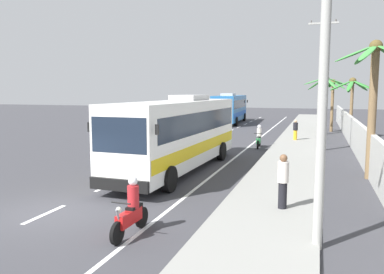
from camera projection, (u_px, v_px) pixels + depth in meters
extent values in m
plane|color=#3A3A3F|center=(50.00, 212.00, 12.59)|extent=(160.00, 160.00, 0.00)
cube|color=gray|center=(287.00, 166.00, 19.89)|extent=(3.20, 90.00, 0.14)
cube|color=white|center=(45.00, 214.00, 12.35)|extent=(0.16, 2.00, 0.01)
cube|color=white|center=(108.00, 186.00, 16.07)|extent=(0.16, 2.00, 0.01)
cube|color=white|center=(148.00, 168.00, 19.80)|extent=(0.16, 2.00, 0.01)
cube|color=white|center=(175.00, 156.00, 23.52)|extent=(0.16, 2.00, 0.01)
cube|color=white|center=(195.00, 147.00, 27.25)|extent=(0.16, 2.00, 0.01)
cube|color=white|center=(210.00, 140.00, 30.97)|extent=(0.16, 2.00, 0.01)
cube|color=white|center=(222.00, 135.00, 34.69)|extent=(0.16, 2.00, 0.01)
cube|color=white|center=(231.00, 130.00, 38.42)|extent=(0.16, 2.00, 0.01)
cube|color=white|center=(239.00, 127.00, 42.14)|extent=(0.16, 2.00, 0.01)
cube|color=white|center=(245.00, 124.00, 45.87)|extent=(0.16, 2.00, 0.01)
cube|color=white|center=(251.00, 122.00, 49.59)|extent=(0.16, 2.00, 0.01)
cube|color=white|center=(256.00, 119.00, 53.31)|extent=(0.16, 2.00, 0.01)
cube|color=white|center=(260.00, 118.00, 57.04)|extent=(0.16, 2.00, 0.01)
cube|color=white|center=(244.00, 150.00, 25.61)|extent=(0.14, 70.00, 0.01)
cube|color=#B2B2AD|center=(360.00, 142.00, 22.37)|extent=(0.24, 60.00, 2.03)
cube|color=white|center=(179.00, 132.00, 18.99)|extent=(2.83, 11.52, 3.06)
cube|color=#192333|center=(181.00, 121.00, 19.11)|extent=(2.83, 10.60, 0.98)
cube|color=#192333|center=(119.00, 135.00, 13.65)|extent=(2.23, 0.18, 1.29)
cube|color=yellow|center=(179.00, 146.00, 19.07)|extent=(2.86, 11.29, 0.55)
cube|color=black|center=(119.00, 185.00, 13.78)|extent=(2.38, 0.24, 0.44)
cube|color=#B7B7B7|center=(190.00, 98.00, 20.12)|extent=(1.42, 2.56, 0.28)
cube|color=black|center=(157.00, 130.00, 13.34)|extent=(0.12, 0.08, 0.36)
cube|color=black|center=(89.00, 127.00, 14.30)|extent=(0.12, 0.08, 0.36)
cylinder|color=black|center=(169.00, 179.00, 15.02)|extent=(0.36, 1.05, 1.04)
cylinder|color=black|center=(116.00, 174.00, 15.84)|extent=(0.36, 1.05, 1.04)
cylinder|color=black|center=(221.00, 151.00, 21.95)|extent=(0.36, 1.05, 1.04)
cylinder|color=black|center=(183.00, 149.00, 22.76)|extent=(0.36, 1.05, 1.04)
cube|color=#2366A8|center=(230.00, 108.00, 46.78)|extent=(3.19, 11.16, 2.98)
cube|color=#192333|center=(230.00, 104.00, 46.53)|extent=(3.17, 10.28, 0.95)
cube|color=#192333|center=(237.00, 103.00, 51.98)|extent=(2.37, 0.23, 1.25)
cube|color=blue|center=(230.00, 113.00, 46.86)|extent=(3.21, 10.94, 0.54)
cube|color=black|center=(237.00, 116.00, 52.27)|extent=(2.52, 0.30, 0.44)
cube|color=#B7B7B7|center=(228.00, 95.00, 45.27)|extent=(1.55, 2.50, 0.28)
cube|color=black|center=(226.00, 101.00, 52.13)|extent=(0.12, 0.09, 0.36)
cube|color=black|center=(247.00, 101.00, 51.38)|extent=(0.12, 0.09, 0.36)
cylinder|color=black|center=(225.00, 117.00, 50.97)|extent=(0.38, 1.06, 1.04)
cylinder|color=black|center=(244.00, 117.00, 50.32)|extent=(0.38, 1.06, 1.04)
cylinder|color=black|center=(214.00, 121.00, 44.10)|extent=(0.38, 1.06, 1.04)
cylinder|color=black|center=(236.00, 121.00, 43.45)|extent=(0.38, 1.06, 1.04)
cylinder|color=black|center=(117.00, 233.00, 9.90)|extent=(0.12, 0.60, 0.60)
cylinder|color=black|center=(142.00, 217.00, 11.17)|extent=(0.14, 0.60, 0.60)
cube|color=red|center=(129.00, 217.00, 10.46)|extent=(0.27, 1.11, 0.36)
cube|color=black|center=(134.00, 207.00, 10.72)|extent=(0.26, 0.61, 0.12)
cylinder|color=gray|center=(119.00, 221.00, 9.98)|extent=(0.07, 0.32, 0.67)
cylinder|color=black|center=(121.00, 203.00, 10.02)|extent=(0.56, 0.06, 0.04)
sphere|color=#EAEACC|center=(119.00, 210.00, 9.92)|extent=(0.14, 0.14, 0.14)
cylinder|color=red|center=(133.00, 197.00, 10.64)|extent=(0.32, 0.32, 0.63)
sphere|color=white|center=(133.00, 181.00, 10.58)|extent=(0.26, 0.26, 0.26)
cylinder|color=black|center=(258.00, 145.00, 26.17)|extent=(0.13, 0.60, 0.60)
cylinder|color=black|center=(260.00, 142.00, 27.48)|extent=(0.15, 0.61, 0.60)
cube|color=#1E7F38|center=(259.00, 140.00, 26.75)|extent=(0.30, 1.11, 0.36)
cube|color=black|center=(259.00, 137.00, 27.01)|extent=(0.27, 0.61, 0.12)
cylinder|color=gray|center=(258.00, 140.00, 26.25)|extent=(0.08, 0.32, 0.67)
cylinder|color=black|center=(258.00, 134.00, 26.29)|extent=(0.56, 0.07, 0.04)
sphere|color=#EAEACC|center=(258.00, 136.00, 26.20)|extent=(0.14, 0.14, 0.14)
cylinder|color=beige|center=(259.00, 133.00, 26.93)|extent=(0.32, 0.32, 0.61)
sphere|color=white|center=(259.00, 127.00, 26.88)|extent=(0.26, 0.26, 0.26)
cylinder|color=black|center=(283.00, 195.00, 12.49)|extent=(0.28, 0.28, 0.87)
cylinder|color=beige|center=(283.00, 172.00, 12.40)|extent=(0.36, 0.36, 0.68)
sphere|color=brown|center=(284.00, 158.00, 12.34)|extent=(0.25, 0.25, 0.25)
cylinder|color=gold|center=(295.00, 135.00, 30.01)|extent=(0.28, 0.28, 0.75)
cylinder|color=black|center=(296.00, 126.00, 29.93)|extent=(0.36, 0.36, 0.59)
sphere|color=tan|center=(296.00, 121.00, 29.88)|extent=(0.24, 0.24, 0.24)
cylinder|color=#9E9E99|center=(325.00, 45.00, 9.08)|extent=(0.24, 0.24, 10.06)
cylinder|color=#9E9E99|center=(321.00, 79.00, 24.84)|extent=(0.24, 0.24, 9.47)
cube|color=#9E9E99|center=(324.00, 23.00, 24.42)|extent=(1.84, 0.12, 0.12)
cylinder|color=#4C4742|center=(311.00, 22.00, 24.63)|extent=(0.08, 0.08, 0.16)
cylinder|color=#4C4742|center=(336.00, 21.00, 24.18)|extent=(0.08, 0.08, 0.16)
cylinder|color=brown|center=(372.00, 114.00, 17.03)|extent=(0.35, 0.35, 5.82)
ellipsoid|color=#3D893D|center=(365.00, 55.00, 17.54)|extent=(1.05, 1.71, 0.84)
ellipsoid|color=#3D893D|center=(355.00, 53.00, 16.87)|extent=(1.77, 0.57, 0.80)
ellipsoid|color=#3D893D|center=(368.00, 53.00, 16.14)|extent=(1.11, 1.68, 0.86)
sphere|color=brown|center=(376.00, 46.00, 16.67)|extent=(0.56, 0.56, 0.56)
cylinder|color=brown|center=(332.00, 107.00, 37.17)|extent=(0.28, 0.28, 4.74)
ellipsoid|color=#337F33|center=(341.00, 84.00, 36.68)|extent=(1.54, 0.38, 0.54)
ellipsoid|color=#337F33|center=(337.00, 84.00, 37.41)|extent=(1.08, 1.52, 0.51)
ellipsoid|color=#337F33|center=(330.00, 85.00, 37.63)|extent=(0.86, 1.53, 0.70)
ellipsoid|color=#337F33|center=(326.00, 86.00, 37.41)|extent=(1.43, 0.97, 0.88)
ellipsoid|color=#337F33|center=(326.00, 86.00, 36.89)|extent=(1.44, 0.84, 0.90)
ellipsoid|color=#337F33|center=(331.00, 84.00, 36.30)|extent=(0.72, 1.54, 0.68)
ellipsoid|color=#337F33|center=(339.00, 85.00, 36.31)|extent=(1.31, 1.26, 0.80)
sphere|color=brown|center=(333.00, 82.00, 36.88)|extent=(0.56, 0.56, 0.56)
cylinder|color=brown|center=(351.00, 111.00, 31.29)|extent=(0.25, 0.25, 4.69)
ellipsoid|color=#337F33|center=(365.00, 85.00, 30.60)|extent=(1.90, 0.72, 0.93)
ellipsoid|color=#337F33|center=(360.00, 86.00, 31.46)|extent=(1.56, 1.58, 0.94)
ellipsoid|color=#337F33|center=(350.00, 87.00, 31.89)|extent=(0.55, 1.82, 1.10)
ellipsoid|color=#337F33|center=(341.00, 86.00, 31.64)|extent=(1.86, 1.06, 0.93)
ellipsoid|color=#337F33|center=(341.00, 85.00, 31.00)|extent=(1.89, 1.00, 0.89)
ellipsoid|color=#337F33|center=(350.00, 86.00, 30.30)|extent=(0.83, 1.87, 0.98)
ellipsoid|color=#337F33|center=(361.00, 84.00, 30.16)|extent=(1.45, 1.74, 0.80)
sphere|color=brown|center=(353.00, 81.00, 31.00)|extent=(0.56, 0.56, 0.56)
cylinder|color=brown|center=(325.00, 107.00, 34.89)|extent=(0.26, 0.26, 5.03)
ellipsoid|color=#3D893D|center=(338.00, 82.00, 34.40)|extent=(2.12, 0.57, 0.87)
ellipsoid|color=#3D893D|center=(328.00, 82.00, 35.52)|extent=(0.72, 2.13, 0.85)
ellipsoid|color=#3D893D|center=(317.00, 84.00, 35.39)|extent=(1.81, 1.41, 1.19)
ellipsoid|color=#3D893D|center=(315.00, 81.00, 34.49)|extent=(2.08, 1.23, 0.74)
ellipsoid|color=#3D893D|center=(332.00, 83.00, 33.71)|extent=(1.28, 1.89, 1.17)
sphere|color=brown|center=(326.00, 78.00, 34.58)|extent=(0.56, 0.56, 0.56)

